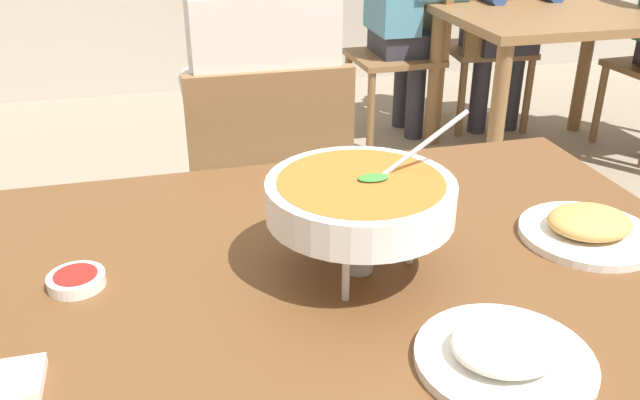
{
  "coord_description": "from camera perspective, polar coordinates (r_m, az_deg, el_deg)",
  "views": [
    {
      "loc": [
        -0.27,
        -0.92,
        1.33
      ],
      "look_at": [
        0.0,
        0.15,
        0.79
      ],
      "focal_mm": 37.75,
      "sensor_mm": 36.0,
      "label": 1
    }
  ],
  "objects": [
    {
      "name": "curry_bowl",
      "position": [
        1.06,
        3.45,
        0.07
      ],
      "size": [
        0.33,
        0.3,
        0.26
      ],
      "color": "silver",
      "rests_on": "dining_table_main"
    },
    {
      "name": "diner_main",
      "position": [
        1.82,
        -4.92,
        7.29
      ],
      "size": [
        0.4,
        0.45,
        1.31
      ],
      "color": "#2D2D38",
      "rests_on": "ground_plane"
    },
    {
      "name": "sauce_dish",
      "position": [
        1.14,
        -19.96,
        -6.37
      ],
      "size": [
        0.09,
        0.09,
        0.02
      ],
      "color": "white",
      "rests_on": "dining_table_main"
    },
    {
      "name": "chair_bg_left",
      "position": [
        3.86,
        14.56,
        13.04
      ],
      "size": [
        0.48,
        0.48,
        0.9
      ],
      "color": "brown",
      "rests_on": "ground_plane"
    },
    {
      "name": "dining_table_main",
      "position": [
        1.19,
        1.81,
        -9.72
      ],
      "size": [
        1.3,
        0.91,
        0.74
      ],
      "color": "brown",
      "rests_on": "ground_plane"
    },
    {
      "name": "rice_plate",
      "position": [
        0.94,
        15.44,
        -12.35
      ],
      "size": [
        0.24,
        0.24,
        0.06
      ],
      "color": "white",
      "rests_on": "dining_table_main"
    },
    {
      "name": "appetizer_plate",
      "position": [
        1.29,
        21.8,
        -2.23
      ],
      "size": [
        0.24,
        0.24,
        0.06
      ],
      "color": "white",
      "rests_on": "dining_table_main"
    },
    {
      "name": "chair_diner_main",
      "position": [
        1.88,
        -4.48,
        0.14
      ],
      "size": [
        0.44,
        0.44,
        0.9
      ],
      "color": "brown",
      "rests_on": "ground_plane"
    },
    {
      "name": "chair_bg_middle",
      "position": [
        3.71,
        7.71,
        13.11
      ],
      "size": [
        0.45,
        0.45,
        0.9
      ],
      "color": "brown",
      "rests_on": "ground_plane"
    },
    {
      "name": "dining_table_far",
      "position": [
        3.46,
        19.16,
        12.65
      ],
      "size": [
        1.0,
        0.8,
        0.74
      ],
      "color": "brown",
      "rests_on": "ground_plane"
    }
  ]
}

